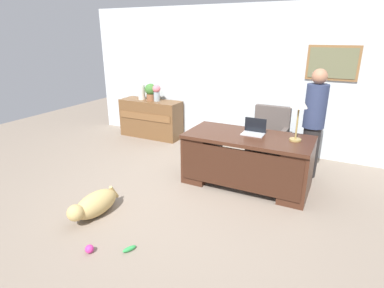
{
  "coord_description": "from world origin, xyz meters",
  "views": [
    {
      "loc": [
        1.8,
        -3.29,
        2.18
      ],
      "look_at": [
        -0.01,
        0.3,
        0.75
      ],
      "focal_mm": 29.11,
      "sensor_mm": 36.0,
      "label": 1
    }
  ],
  "objects_px": {
    "vase_empty": "(142,92)",
    "credenza": "(151,119)",
    "armchair": "(268,139)",
    "potted_plant": "(151,91)",
    "dog_toy_ball": "(89,249)",
    "laptop": "(254,130)",
    "vase_with_flowers": "(157,92)",
    "desk": "(246,159)",
    "person_standing": "(313,123)",
    "dog_lying": "(94,205)",
    "dog_toy_bone": "(129,249)",
    "desk_lamp": "(299,104)"
  },
  "relations": [
    {
      "from": "vase_empty",
      "to": "credenza",
      "type": "bearing_deg",
      "value": -0.34
    },
    {
      "from": "armchair",
      "to": "potted_plant",
      "type": "distance_m",
      "value": 2.78
    },
    {
      "from": "dog_toy_ball",
      "to": "laptop",
      "type": "bearing_deg",
      "value": 66.83
    },
    {
      "from": "vase_with_flowers",
      "to": "credenza",
      "type": "bearing_deg",
      "value": -179.56
    },
    {
      "from": "desk",
      "to": "person_standing",
      "type": "height_order",
      "value": "person_standing"
    },
    {
      "from": "vase_with_flowers",
      "to": "vase_empty",
      "type": "distance_m",
      "value": 0.39
    },
    {
      "from": "vase_empty",
      "to": "dog_lying",
      "type": "bearing_deg",
      "value": -65.43
    },
    {
      "from": "vase_with_flowers",
      "to": "desk",
      "type": "bearing_deg",
      "value": -29.24
    },
    {
      "from": "desk",
      "to": "dog_toy_bone",
      "type": "distance_m",
      "value": 2.16
    },
    {
      "from": "vase_empty",
      "to": "dog_toy_ball",
      "type": "height_order",
      "value": "vase_empty"
    },
    {
      "from": "laptop",
      "to": "vase_with_flowers",
      "type": "distance_m",
      "value": 2.77
    },
    {
      "from": "laptop",
      "to": "desk_lamp",
      "type": "xyz_separation_m",
      "value": [
        0.6,
        -0.04,
        0.45
      ]
    },
    {
      "from": "dog_toy_bone",
      "to": "vase_with_flowers",
      "type": "bearing_deg",
      "value": 118.13
    },
    {
      "from": "armchair",
      "to": "potted_plant",
      "type": "relative_size",
      "value": 2.82
    },
    {
      "from": "dog_lying",
      "to": "potted_plant",
      "type": "distance_m",
      "value": 3.36
    },
    {
      "from": "desk",
      "to": "dog_toy_ball",
      "type": "xyz_separation_m",
      "value": [
        -0.98,
        -2.24,
        -0.38
      ]
    },
    {
      "from": "credenza",
      "to": "dog_toy_bone",
      "type": "relative_size",
      "value": 8.69
    },
    {
      "from": "person_standing",
      "to": "desk_lamp",
      "type": "xyz_separation_m",
      "value": [
        -0.15,
        -0.68,
        0.41
      ]
    },
    {
      "from": "dog_lying",
      "to": "laptop",
      "type": "relative_size",
      "value": 2.55
    },
    {
      "from": "credenza",
      "to": "dog_lying",
      "type": "xyz_separation_m",
      "value": [
        1.17,
        -3.04,
        -0.25
      ]
    },
    {
      "from": "laptop",
      "to": "vase_with_flowers",
      "type": "relative_size",
      "value": 0.91
    },
    {
      "from": "dog_toy_ball",
      "to": "vase_with_flowers",
      "type": "bearing_deg",
      "value": 112.03
    },
    {
      "from": "armchair",
      "to": "dog_toy_ball",
      "type": "relative_size",
      "value": 11.1
    },
    {
      "from": "potted_plant",
      "to": "vase_empty",
      "type": "bearing_deg",
      "value": 180.0
    },
    {
      "from": "vase_empty",
      "to": "dog_toy_bone",
      "type": "distance_m",
      "value": 4.16
    },
    {
      "from": "laptop",
      "to": "dog_toy_bone",
      "type": "bearing_deg",
      "value": -107.01
    },
    {
      "from": "desk_lamp",
      "to": "armchair",
      "type": "bearing_deg",
      "value": 123.54
    },
    {
      "from": "person_standing",
      "to": "vase_empty",
      "type": "bearing_deg",
      "value": 170.94
    },
    {
      "from": "desk",
      "to": "dog_lying",
      "type": "relative_size",
      "value": 2.23
    },
    {
      "from": "vase_empty",
      "to": "vase_with_flowers",
      "type": "bearing_deg",
      "value": 0.0
    },
    {
      "from": "desk",
      "to": "laptop",
      "type": "relative_size",
      "value": 5.68
    },
    {
      "from": "credenza",
      "to": "dog_toy_ball",
      "type": "distance_m",
      "value": 3.97
    },
    {
      "from": "vase_empty",
      "to": "dog_toy_bone",
      "type": "height_order",
      "value": "vase_empty"
    },
    {
      "from": "laptop",
      "to": "vase_empty",
      "type": "height_order",
      "value": "vase_empty"
    },
    {
      "from": "potted_plant",
      "to": "dog_lying",
      "type": "bearing_deg",
      "value": -69.19
    },
    {
      "from": "credenza",
      "to": "dog_toy_bone",
      "type": "xyz_separation_m",
      "value": [
        1.98,
        -3.4,
        -0.38
      ]
    },
    {
      "from": "desk_lamp",
      "to": "potted_plant",
      "type": "xyz_separation_m",
      "value": [
        -3.23,
        1.26,
        -0.28
      ]
    },
    {
      "from": "credenza",
      "to": "desk_lamp",
      "type": "relative_size",
      "value": 2.13
    },
    {
      "from": "dog_toy_bone",
      "to": "dog_lying",
      "type": "bearing_deg",
      "value": 156.38
    },
    {
      "from": "potted_plant",
      "to": "desk",
      "type": "bearing_deg",
      "value": -27.78
    },
    {
      "from": "laptop",
      "to": "desk_lamp",
      "type": "height_order",
      "value": "desk_lamp"
    },
    {
      "from": "vase_with_flowers",
      "to": "vase_empty",
      "type": "height_order",
      "value": "vase_with_flowers"
    },
    {
      "from": "potted_plant",
      "to": "dog_toy_ball",
      "type": "distance_m",
      "value": 4.07
    },
    {
      "from": "laptop",
      "to": "desk",
      "type": "bearing_deg",
      "value": -107.04
    },
    {
      "from": "armchair",
      "to": "desk_lamp",
      "type": "xyz_separation_m",
      "value": [
        0.55,
        -0.83,
        0.83
      ]
    },
    {
      "from": "person_standing",
      "to": "vase_with_flowers",
      "type": "relative_size",
      "value": 4.85
    },
    {
      "from": "vase_with_flowers",
      "to": "armchair",
      "type": "bearing_deg",
      "value": -9.64
    },
    {
      "from": "desk",
      "to": "desk_lamp",
      "type": "height_order",
      "value": "desk_lamp"
    },
    {
      "from": "dog_toy_ball",
      "to": "credenza",
      "type": "bearing_deg",
      "value": 114.3
    },
    {
      "from": "armchair",
      "to": "desk",
      "type": "bearing_deg",
      "value": -95.86
    }
  ]
}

